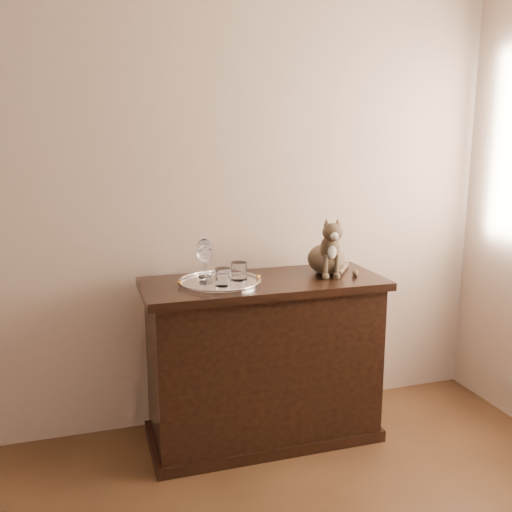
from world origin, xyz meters
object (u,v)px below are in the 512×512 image
Objects in this scene: wine_glass_c at (205,264)px; tumbler_c at (239,271)px; sideboard at (263,361)px; tumbler_b at (223,277)px; wine_glass_d at (207,262)px; tray at (220,283)px; wine_glass_b at (204,258)px; cat at (327,245)px.

wine_glass_c is 0.18m from tumbler_c.
sideboard is 0.53m from tumbler_b.
wine_glass_d reaches higher than wine_glass_c.
wine_glass_b is (-0.05, 0.11, 0.10)m from tray.
cat is at bearing 2.83° from wine_glass_c.
tumbler_b reaches higher than tray.
wine_glass_d reaches higher than sideboard.
wine_glass_c reaches higher than tray.
wine_glass_d is 0.13m from tumbler_b.
wine_glass_d is (-0.28, 0.02, 0.53)m from sideboard.
wine_glass_c reaches higher than tumbler_b.
wine_glass_c is 0.96× the size of wine_glass_d.
tray is at bearing -66.61° from wine_glass_b.
tumbler_c is (-0.12, 0.01, 0.48)m from sideboard.
sideboard is at bearing -1.28° from wine_glass_c.
sideboard is 13.55× the size of tumbler_c.
tray is 0.16m from wine_glass_b.
wine_glass_b reaches higher than tumbler_c.
wine_glass_b is 0.63m from cat.
cat is at bearing 10.98° from tumbler_b.
tumbler_c is at bearing 2.38° from tray.
sideboard is at bearing -4.77° from wine_glass_d.
wine_glass_c reaches higher than sideboard.
wine_glass_d is at bearing 52.76° from wine_glass_c.
wine_glass_b is 0.20m from tumbler_b.
tray is at bearing 87.56° from tumbler_b.
tumbler_b is at bearing -157.36° from cat.
tumbler_c is (0.10, 0.08, 0.00)m from tumbler_b.
wine_glass_c is 0.65m from cat.
tray is 4.52× the size of tumbler_c.
tumbler_c reaches higher than tumbler_b.
tumbler_b is at bearing -76.29° from wine_glass_b.
tumbler_b is 0.60m from cat.
wine_glass_c is 2.23× the size of tumbler_b.
wine_glass_b is at bearing 113.39° from tray.
tumbler_b is at bearing -141.61° from tumbler_c.
tray is at bearing -164.69° from cat.
wine_glass_c is 0.02m from wine_glass_d.
tray is at bearing 179.54° from sideboard.
cat is at bearing 3.91° from tumbler_c.
cat is (0.63, -0.08, 0.05)m from wine_glass_b.
tray is 0.12m from wine_glass_c.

